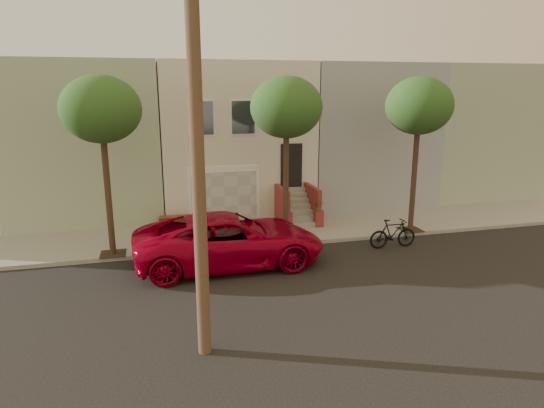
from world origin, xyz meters
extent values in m
plane|color=black|center=(0.00, 0.00, 0.00)|extent=(90.00, 90.00, 0.00)
cube|color=gray|center=(0.00, 5.35, 0.07)|extent=(40.00, 3.70, 0.15)
cube|color=#BBB5A0|center=(0.00, 11.20, 3.65)|extent=(7.00, 8.00, 7.00)
cube|color=#98AB8A|center=(-6.80, 11.20, 3.65)|extent=(6.50, 8.00, 7.00)
cube|color=#94969D|center=(6.80, 11.20, 3.65)|extent=(6.50, 8.00, 7.00)
cube|color=#98AB8A|center=(13.30, 11.20, 3.65)|extent=(6.50, 8.00, 7.00)
cube|color=white|center=(-0.90, 7.22, 1.40)|extent=(3.20, 0.12, 2.50)
cube|color=#B8B7B3|center=(-0.90, 7.16, 1.30)|extent=(2.90, 0.06, 2.20)
cube|color=gray|center=(-0.90, 5.35, 0.16)|extent=(3.20, 3.70, 0.02)
cube|color=brown|center=(-3.10, 6.90, 0.37)|extent=(1.40, 0.45, 0.44)
cube|color=black|center=(2.20, 7.17, 2.55)|extent=(1.00, 0.06, 2.00)
cube|color=#3F4751|center=(-1.80, 7.17, 4.75)|extent=(1.00, 0.06, 1.40)
cube|color=white|center=(-1.80, 7.19, 4.75)|extent=(1.15, 0.05, 1.55)
cube|color=#3F4751|center=(0.00, 7.17, 4.75)|extent=(1.00, 0.06, 1.40)
cube|color=white|center=(0.00, 7.19, 4.75)|extent=(1.15, 0.05, 1.55)
cube|color=#3F4751|center=(1.80, 7.17, 4.75)|extent=(1.00, 0.06, 1.40)
cube|color=white|center=(1.80, 7.19, 4.75)|extent=(1.15, 0.05, 1.55)
cube|color=gray|center=(2.20, 5.38, 0.25)|extent=(1.20, 0.28, 0.20)
cube|color=gray|center=(2.20, 5.66, 0.45)|extent=(1.20, 0.28, 0.20)
cube|color=gray|center=(2.20, 5.94, 0.65)|extent=(1.20, 0.28, 0.20)
cube|color=gray|center=(2.20, 6.22, 0.85)|extent=(1.20, 0.28, 0.20)
cube|color=gray|center=(2.20, 6.50, 1.05)|extent=(1.20, 0.28, 0.20)
cube|color=gray|center=(2.20, 6.78, 1.25)|extent=(1.20, 0.28, 0.20)
cube|color=gray|center=(2.20, 7.06, 1.45)|extent=(1.20, 0.28, 0.20)
cube|color=maroon|center=(1.50, 6.22, 0.95)|extent=(0.18, 1.96, 1.60)
cube|color=maroon|center=(2.90, 6.22, 0.95)|extent=(0.18, 1.96, 1.60)
cube|color=maroon|center=(1.50, 5.34, 0.50)|extent=(0.35, 0.35, 0.70)
imported|color=#214719|center=(1.50, 5.34, 1.07)|extent=(0.40, 0.35, 0.45)
cube|color=maroon|center=(2.90, 5.34, 0.50)|extent=(0.35, 0.35, 0.70)
imported|color=#214719|center=(2.90, 5.34, 1.07)|extent=(0.41, 0.35, 0.45)
cube|color=#2D2116|center=(-5.50, 3.90, 0.15)|extent=(0.90, 0.90, 0.02)
cylinder|color=#332117|center=(-5.50, 3.90, 2.25)|extent=(0.22, 0.22, 4.20)
ellipsoid|color=#214719|center=(-5.50, 3.90, 5.30)|extent=(2.70, 2.57, 2.29)
cube|color=#2D2116|center=(1.00, 3.90, 0.15)|extent=(0.90, 0.90, 0.02)
cylinder|color=#332117|center=(1.00, 3.90, 2.25)|extent=(0.22, 0.22, 4.20)
ellipsoid|color=#214719|center=(1.00, 3.90, 5.30)|extent=(2.70, 2.57, 2.29)
cube|color=#2D2116|center=(6.50, 3.90, 0.15)|extent=(0.90, 0.90, 0.02)
cylinder|color=#332117|center=(6.50, 3.90, 2.25)|extent=(0.22, 0.22, 4.20)
ellipsoid|color=#214719|center=(6.50, 3.90, 5.30)|extent=(2.70, 2.57, 2.29)
cylinder|color=#483221|center=(-3.00, -3.20, 5.00)|extent=(0.30, 0.30, 10.00)
imported|color=#A4001D|center=(-1.50, 2.19, 0.90)|extent=(6.56, 3.11, 1.81)
imported|color=black|center=(4.85, 2.40, 0.57)|extent=(1.90, 0.57, 1.14)
camera|label=1|loc=(-3.94, -13.18, 6.03)|focal=31.17mm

